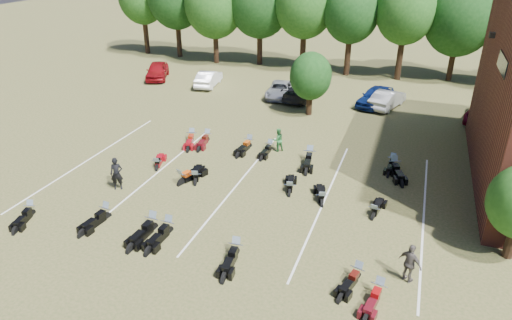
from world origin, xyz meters
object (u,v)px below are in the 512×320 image
at_px(car_0, 157,71).
at_px(person_green, 278,140).
at_px(car_4, 375,97).
at_px(motorcycle_0, 32,215).
at_px(person_grey, 410,263).
at_px(person_black, 117,174).
at_px(motorcycle_3, 153,230).
at_px(motorcycle_14, 207,141).
at_px(motorcycle_7, 157,169).

relative_size(car_0, person_green, 3.01).
bearing_deg(car_4, motorcycle_0, -104.69).
xyz_separation_m(person_green, person_grey, (8.74, -10.25, 0.09)).
bearing_deg(person_black, motorcycle_3, -62.36).
bearing_deg(motorcycle_3, person_grey, 4.03).
bearing_deg(motorcycle_0, person_green, 35.02).
bearing_deg(motorcycle_3, motorcycle_0, -169.18).
height_order(person_grey, motorcycle_3, person_grey).
relative_size(person_black, motorcycle_14, 0.84).
xyz_separation_m(car_0, motorcycle_0, (7.07, -23.90, -0.80)).
relative_size(person_green, motorcycle_0, 0.75).
relative_size(car_4, motorcycle_14, 2.06).
xyz_separation_m(person_grey, motorcycle_0, (-18.01, -1.37, -0.87)).
height_order(person_black, motorcycle_14, person_black).
xyz_separation_m(car_4, motorcycle_0, (-14.13, -22.96, -0.78)).
relative_size(person_green, motorcycle_3, 0.65).
xyz_separation_m(car_0, motorcycle_7, (10.33, -17.31, -0.80)).
bearing_deg(person_green, person_black, 4.70).
bearing_deg(person_green, person_grey, 86.06).
distance_m(motorcycle_0, motorcycle_14, 12.18).
distance_m(car_0, motorcycle_14, 16.91).
bearing_deg(car_0, motorcycle_3, -82.25).
distance_m(car_4, motorcycle_14, 15.20).
bearing_deg(motorcycle_14, motorcycle_0, -116.41).
bearing_deg(person_green, car_0, -81.32).
height_order(car_4, person_grey, person_grey).
height_order(motorcycle_7, motorcycle_14, motorcycle_14).
bearing_deg(motorcycle_14, person_green, -3.42).
bearing_deg(person_grey, person_green, -18.68).
height_order(car_0, motorcycle_7, car_0).
relative_size(motorcycle_0, motorcycle_3, 0.86).
xyz_separation_m(person_black, motorcycle_7, (0.76, 2.81, -0.93)).
bearing_deg(person_grey, motorcycle_0, 35.22).
relative_size(motorcycle_3, motorcycle_14, 1.09).
bearing_deg(motorcycle_14, motorcycle_7, -107.91).
height_order(person_green, person_grey, person_grey).
height_order(car_4, motorcycle_7, car_4).
bearing_deg(car_4, person_green, -96.26).
distance_m(person_green, person_grey, 13.46).
distance_m(person_grey, motorcycle_0, 18.08).
bearing_deg(motorcycle_7, person_black, 56.59).
height_order(car_4, person_green, person_green).
xyz_separation_m(person_black, motorcycle_3, (3.91, -2.81, -0.93)).
bearing_deg(car_0, person_grey, -64.62).
bearing_deg(motorcycle_0, motorcycle_7, 47.37).
distance_m(motorcycle_3, motorcycle_7, 6.44).
xyz_separation_m(car_0, person_grey, (25.08, -22.53, 0.07)).
bearing_deg(person_grey, car_0, -11.06).
bearing_deg(person_black, car_0, 88.80).
bearing_deg(motorcycle_14, car_4, 43.72).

